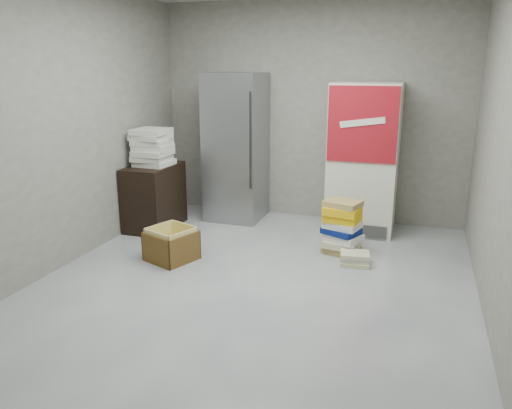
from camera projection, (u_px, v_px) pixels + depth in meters
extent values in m
plane|color=#B7B8B3|center=(248.00, 291.00, 4.56)|extent=(5.00, 5.00, 0.00)
cube|color=gray|center=(311.00, 112.00, 6.47)|extent=(4.00, 0.04, 2.80)
cube|color=gray|center=(30.00, 229.00, 1.90)|extent=(4.00, 0.04, 2.80)
cube|color=gray|center=(51.00, 129.00, 4.79)|extent=(0.04, 5.00, 2.80)
cube|color=gray|center=(510.00, 152.00, 3.58)|extent=(0.04, 5.00, 2.80)
cube|color=#989AA0|center=(236.00, 148.00, 6.52)|extent=(0.70, 0.70, 1.90)
cylinder|color=#333333|center=(250.00, 141.00, 6.06)|extent=(0.02, 0.02, 1.19)
cube|color=silver|center=(364.00, 159.00, 6.04)|extent=(0.80, 0.70, 1.80)
cube|color=maroon|center=(362.00, 125.00, 5.59)|extent=(0.78, 0.02, 0.85)
cube|color=white|center=(362.00, 122.00, 5.57)|extent=(0.50, 0.01, 0.14)
cube|color=#3F3F3F|center=(356.00, 230.00, 5.93)|extent=(0.70, 0.02, 0.15)
cube|color=black|center=(154.00, 197.00, 6.26)|extent=(0.50, 0.80, 0.80)
cube|color=silver|center=(154.00, 163.00, 6.15)|extent=(0.42, 0.42, 0.06)
cube|color=silver|center=(152.00, 158.00, 6.12)|extent=(0.42, 0.42, 0.06)
cube|color=silver|center=(153.00, 153.00, 6.09)|extent=(0.40, 0.40, 0.06)
cube|color=silver|center=(153.00, 147.00, 6.09)|extent=(0.42, 0.42, 0.06)
cube|color=silver|center=(152.00, 142.00, 6.07)|extent=(0.42, 0.42, 0.06)
cube|color=silver|center=(151.00, 137.00, 6.04)|extent=(0.42, 0.42, 0.06)
cube|color=silver|center=(151.00, 131.00, 6.02)|extent=(0.41, 0.41, 0.06)
cube|color=#A78C4E|center=(341.00, 250.00, 5.48)|extent=(0.43, 0.39, 0.08)
cube|color=beige|center=(342.00, 244.00, 5.44)|extent=(0.42, 0.36, 0.07)
cube|color=silver|center=(344.00, 237.00, 5.43)|extent=(0.45, 0.42, 0.08)
cube|color=navy|center=(341.00, 231.00, 5.41)|extent=(0.45, 0.41, 0.07)
cube|color=silver|center=(342.00, 224.00, 5.40)|extent=(0.43, 0.37, 0.07)
cube|color=yellow|center=(342.00, 218.00, 5.38)|extent=(0.41, 0.35, 0.08)
cube|color=yellow|center=(342.00, 211.00, 5.34)|extent=(0.41, 0.35, 0.09)
cube|color=#A78C4E|center=(343.00, 204.00, 5.33)|extent=(0.43, 0.38, 0.06)
cube|color=beige|center=(355.00, 263.00, 5.16)|extent=(0.31, 0.25, 0.04)
cube|color=silver|center=(355.00, 258.00, 5.17)|extent=(0.32, 0.26, 0.05)
cube|color=beige|center=(355.00, 254.00, 5.15)|extent=(0.32, 0.27, 0.04)
cube|color=yellow|center=(172.00, 259.00, 5.31)|extent=(0.54, 0.54, 0.01)
cube|color=brown|center=(186.00, 240.00, 5.43)|extent=(0.41, 0.17, 0.31)
cube|color=brown|center=(155.00, 251.00, 5.11)|extent=(0.41, 0.17, 0.31)
cube|color=brown|center=(158.00, 241.00, 5.40)|extent=(0.17, 0.41, 0.31)
cube|color=brown|center=(185.00, 250.00, 5.14)|extent=(0.17, 0.41, 0.31)
cube|color=yellow|center=(185.00, 239.00, 5.41)|extent=(0.38, 0.16, 0.36)
cube|color=yellow|center=(157.00, 249.00, 5.12)|extent=(0.38, 0.16, 0.36)
cube|color=yellow|center=(159.00, 240.00, 5.38)|extent=(0.16, 0.38, 0.36)
cube|color=yellow|center=(184.00, 248.00, 5.14)|extent=(0.16, 0.38, 0.36)
cylinder|color=gold|center=(174.00, 252.00, 5.42)|extent=(0.38, 0.38, 0.08)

